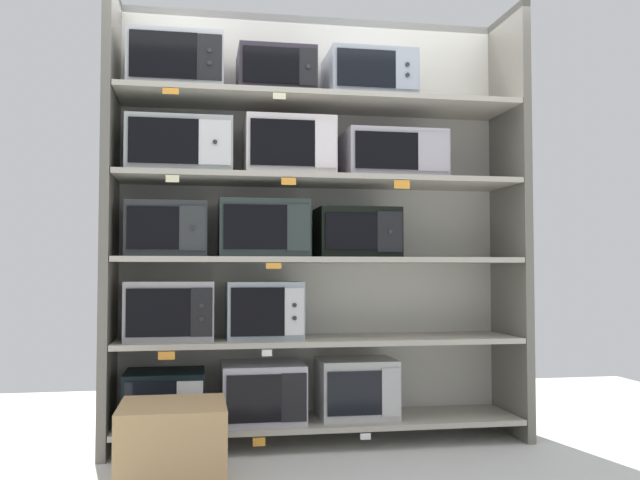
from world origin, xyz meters
name	(u,v)px	position (x,y,z in m)	size (l,w,h in m)	color
back_panel	(313,222)	(0.00, 0.26, 1.27)	(2.47, 0.04, 2.54)	beige
upright_left	(110,216)	(-1.17, 0.00, 1.27)	(0.05, 0.49, 2.54)	#68645B
upright_right	(510,221)	(1.17, 0.00, 1.27)	(0.05, 0.49, 2.54)	#68645B
shelf_0	(320,421)	(0.00, 0.00, 0.12)	(2.27, 0.49, 0.03)	#ADA899
microwave_0	(165,398)	(-0.86, 0.00, 0.28)	(0.43, 0.40, 0.29)	black
microwave_1	(262,392)	(-0.33, 0.00, 0.30)	(0.45, 0.42, 0.32)	#B7B3C3
microwave_2	(357,388)	(0.21, 0.00, 0.30)	(0.44, 0.34, 0.33)	#B8B7B7
price_tag_0	(259,442)	(-0.37, -0.25, 0.08)	(0.07, 0.00, 0.04)	orange
price_tag_1	(366,436)	(0.21, -0.25, 0.08)	(0.06, 0.00, 0.03)	white
shelf_1	(320,340)	(0.00, 0.00, 0.58)	(2.27, 0.49, 0.03)	#ADA899
microwave_3	(170,311)	(-0.84, 0.00, 0.76)	(0.48, 0.37, 0.32)	#9F9DA2
microwave_4	(264,310)	(-0.32, 0.00, 0.75)	(0.42, 0.35, 0.32)	#99A5AD
price_tag_2	(167,356)	(-0.85, -0.25, 0.54)	(0.08, 0.00, 0.04)	orange
price_tag_3	(267,353)	(-0.33, -0.25, 0.54)	(0.05, 0.00, 0.03)	white
shelf_2	(320,260)	(0.00, 0.00, 1.04)	(2.27, 0.49, 0.03)	#ADA899
microwave_5	(167,230)	(-0.86, 0.00, 1.20)	(0.44, 0.36, 0.30)	#2C3031
microwave_6	(263,229)	(-0.33, 0.00, 1.21)	(0.50, 0.41, 0.32)	#27322F
microwave_7	(357,233)	(0.22, 0.00, 1.19)	(0.47, 0.34, 0.29)	black
price_tag_4	(274,266)	(-0.29, -0.25, 1.00)	(0.08, 0.00, 0.03)	orange
shelf_3	(320,181)	(0.00, 0.00, 1.49)	(2.27, 0.49, 0.03)	#ADA899
microwave_8	(180,148)	(-0.79, 0.00, 1.66)	(0.57, 0.43, 0.30)	#9AA1A1
microwave_9	(289,148)	(-0.18, 0.00, 1.67)	(0.50, 0.36, 0.33)	silver
microwave_10	(392,156)	(0.43, 0.00, 1.65)	(0.58, 0.39, 0.28)	#A5A0A9
price_tag_5	(172,179)	(-0.82, -0.25, 1.45)	(0.07, 0.00, 0.04)	beige
price_tag_6	(289,181)	(-0.21, -0.25, 1.45)	(0.08, 0.00, 0.04)	orange
price_tag_7	(402,184)	(0.42, -0.25, 1.45)	(0.09, 0.00, 0.05)	orange
shelf_4	(320,102)	(0.00, 0.00, 1.95)	(2.27, 0.49, 0.03)	#ADA899
microwave_11	(176,66)	(-0.82, 0.00, 2.12)	(0.52, 0.40, 0.31)	#B2B6BB
microwave_12	(275,75)	(-0.26, 0.00, 2.10)	(0.43, 0.40, 0.26)	#2C2731
microwave_13	(369,78)	(0.29, 0.00, 2.10)	(0.50, 0.42, 0.27)	#97A0AE
price_tag_8	(171,91)	(-0.84, -0.25, 1.92)	(0.08, 0.00, 0.03)	orange
price_tag_9	(279,96)	(-0.26, -0.25, 1.91)	(0.07, 0.00, 0.03)	beige
shipping_carton	(173,444)	(-0.80, -0.66, 0.18)	(0.48, 0.48, 0.37)	tan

